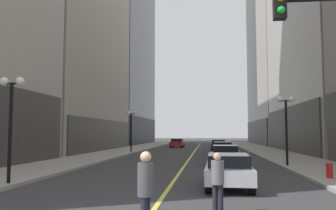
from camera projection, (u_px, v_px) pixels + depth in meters
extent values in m
plane|color=#38383A|center=(194.00, 151.00, 40.13)|extent=(200.00, 200.00, 0.00)
cube|color=#9E9991|center=(125.00, 150.00, 41.07)|extent=(4.50, 78.00, 0.15)
cube|color=#9E9991|center=(267.00, 151.00, 39.20)|extent=(4.50, 78.00, 0.15)
cube|color=#E5D64C|center=(194.00, 151.00, 40.13)|extent=(0.16, 70.00, 0.01)
cube|color=#A8A399|center=(56.00, 26.00, 42.79)|extent=(13.10, 24.00, 30.78)
cube|color=#3A3935|center=(105.00, 135.00, 40.98)|extent=(0.50, 22.80, 3.69)
cube|color=black|center=(144.00, 131.00, 66.29)|extent=(0.50, 24.70, 5.00)
cube|color=#3A3935|center=(289.00, 130.00, 38.64)|extent=(0.50, 22.80, 5.00)
cube|color=#A8A399|center=(286.00, 46.00, 64.53)|extent=(11.59, 26.00, 36.73)
cube|color=#3A3935|center=(257.00, 133.00, 63.87)|extent=(0.50, 24.70, 4.41)
cube|color=#B7B7BC|center=(228.00, 172.00, 13.63)|extent=(1.87, 4.20, 0.55)
cube|color=black|center=(228.00, 161.00, 13.47)|extent=(1.61, 2.37, 0.50)
cylinder|color=black|center=(210.00, 175.00, 15.15)|extent=(0.24, 0.65, 0.64)
cylinder|color=black|center=(245.00, 175.00, 14.94)|extent=(0.24, 0.65, 0.64)
cylinder|color=black|center=(208.00, 185.00, 12.28)|extent=(0.24, 0.65, 0.64)
cylinder|color=black|center=(252.00, 185.00, 12.07)|extent=(0.24, 0.65, 0.64)
cube|color=navy|center=(225.00, 156.00, 23.41)|extent=(2.05, 4.28, 0.55)
cube|color=black|center=(225.00, 149.00, 23.24)|extent=(1.74, 2.42, 0.50)
cylinder|color=black|center=(214.00, 158.00, 24.96)|extent=(0.25, 0.65, 0.64)
cylinder|color=black|center=(237.00, 159.00, 24.70)|extent=(0.25, 0.65, 0.64)
cylinder|color=black|center=(213.00, 162.00, 22.07)|extent=(0.25, 0.65, 0.64)
cylinder|color=black|center=(238.00, 162.00, 21.81)|extent=(0.25, 0.65, 0.64)
cube|color=yellow|center=(223.00, 150.00, 32.19)|extent=(1.88, 4.32, 0.55)
cube|color=black|center=(223.00, 145.00, 32.02)|extent=(1.63, 2.43, 0.50)
cylinder|color=black|center=(214.00, 152.00, 33.76)|extent=(0.23, 0.64, 0.64)
cylinder|color=black|center=(230.00, 152.00, 33.55)|extent=(0.23, 0.64, 0.64)
cylinder|color=black|center=(214.00, 153.00, 30.79)|extent=(0.23, 0.64, 0.64)
cylinder|color=black|center=(232.00, 154.00, 30.58)|extent=(0.23, 0.64, 0.64)
cube|color=#141E4C|center=(218.00, 145.00, 42.94)|extent=(1.79, 4.04, 0.55)
cube|color=black|center=(218.00, 142.00, 42.77)|extent=(1.57, 2.27, 0.50)
cylinder|color=black|center=(212.00, 147.00, 44.39)|extent=(0.22, 0.64, 0.64)
cylinder|color=black|center=(224.00, 147.00, 44.23)|extent=(0.22, 0.64, 0.64)
cylinder|color=black|center=(212.00, 148.00, 41.60)|extent=(0.22, 0.64, 0.64)
cylinder|color=black|center=(225.00, 148.00, 41.44)|extent=(0.22, 0.64, 0.64)
cube|color=#B21919|center=(177.00, 143.00, 51.20)|extent=(1.97, 4.24, 0.55)
cube|color=black|center=(177.00, 140.00, 51.44)|extent=(1.68, 2.40, 0.50)
cylinder|color=black|center=(181.00, 146.00, 49.62)|extent=(0.24, 0.65, 0.64)
cylinder|color=black|center=(171.00, 146.00, 49.86)|extent=(0.24, 0.65, 0.64)
cylinder|color=black|center=(184.00, 145.00, 52.50)|extent=(0.24, 0.65, 0.64)
cylinder|color=black|center=(173.00, 145.00, 52.74)|extent=(0.24, 0.65, 0.64)
cylinder|color=#3F3F44|center=(146.00, 179.00, 7.07)|extent=(0.39, 0.39, 0.68)
sphere|color=tan|center=(146.00, 157.00, 7.11)|extent=(0.23, 0.23, 0.23)
cylinder|color=black|center=(215.00, 199.00, 9.18)|extent=(0.14, 0.14, 0.79)
cylinder|color=black|center=(221.00, 200.00, 9.09)|extent=(0.14, 0.14, 0.79)
cylinder|color=slate|center=(218.00, 172.00, 9.19)|extent=(0.46, 0.46, 0.62)
sphere|color=tan|center=(217.00, 157.00, 9.23)|extent=(0.21, 0.21, 0.21)
cube|color=black|center=(280.00, 0.00, 7.98)|extent=(0.28, 0.24, 0.90)
sphere|color=green|center=(281.00, 10.00, 7.82)|extent=(0.17, 0.17, 0.17)
cylinder|color=black|center=(10.00, 134.00, 13.96)|extent=(0.14, 0.14, 4.20)
cylinder|color=black|center=(12.00, 84.00, 14.12)|extent=(0.80, 0.06, 0.06)
sphere|color=white|center=(4.00, 81.00, 14.17)|extent=(0.36, 0.36, 0.36)
sphere|color=white|center=(20.00, 81.00, 14.09)|extent=(0.36, 0.36, 0.36)
cylinder|color=black|center=(131.00, 133.00, 36.13)|extent=(0.14, 0.14, 4.20)
cylinder|color=black|center=(131.00, 114.00, 36.30)|extent=(0.80, 0.06, 0.06)
sphere|color=white|center=(128.00, 113.00, 36.35)|extent=(0.36, 0.36, 0.36)
sphere|color=white|center=(135.00, 113.00, 36.27)|extent=(0.36, 0.36, 0.36)
cylinder|color=black|center=(287.00, 134.00, 21.48)|extent=(0.14, 0.14, 4.20)
cylinder|color=black|center=(286.00, 101.00, 21.64)|extent=(0.80, 0.06, 0.06)
sphere|color=white|center=(280.00, 99.00, 21.69)|extent=(0.36, 0.36, 0.36)
sphere|color=white|center=(291.00, 99.00, 21.61)|extent=(0.36, 0.36, 0.36)
cylinder|color=red|center=(330.00, 172.00, 15.36)|extent=(0.28, 0.28, 0.80)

